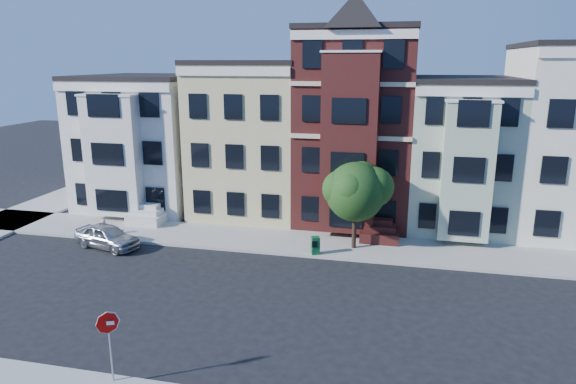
% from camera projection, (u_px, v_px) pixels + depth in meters
% --- Properties ---
extents(ground, '(120.00, 120.00, 0.00)m').
position_uv_depth(ground, '(320.00, 313.00, 21.48)').
color(ground, black).
extents(far_sidewalk, '(60.00, 4.00, 0.15)m').
position_uv_depth(far_sidewalk, '(343.00, 246.00, 29.02)').
color(far_sidewalk, '#9E9B93').
rests_on(far_sidewalk, ground).
extents(house_white, '(8.00, 9.00, 9.00)m').
position_uv_depth(house_white, '(150.00, 142.00, 37.27)').
color(house_white, silver).
rests_on(house_white, ground).
extents(house_yellow, '(7.00, 9.00, 10.00)m').
position_uv_depth(house_yellow, '(255.00, 139.00, 35.43)').
color(house_yellow, '#CBBB85').
rests_on(house_yellow, ground).
extents(house_brown, '(7.00, 9.00, 12.00)m').
position_uv_depth(house_brown, '(357.00, 128.00, 33.69)').
color(house_brown, '#381311').
rests_on(house_brown, ground).
extents(house_green, '(6.00, 9.00, 9.00)m').
position_uv_depth(house_green, '(459.00, 154.00, 32.67)').
color(house_green, '#A1B197').
rests_on(house_green, ground).
extents(street_tree, '(6.77, 6.77, 5.99)m').
position_uv_depth(street_tree, '(355.00, 196.00, 27.87)').
color(street_tree, '#2B531F').
rests_on(street_tree, far_sidewalk).
extents(parked_car, '(4.27, 2.58, 1.36)m').
position_uv_depth(parked_car, '(107.00, 236.00, 28.86)').
color(parked_car, '#ADB0B7').
rests_on(parked_car, ground).
extents(newspaper_box, '(0.55, 0.53, 0.97)m').
position_uv_depth(newspaper_box, '(315.00, 245.00, 27.56)').
color(newspaper_box, '#166230').
rests_on(newspaper_box, far_sidewalk).
extents(fire_hydrant, '(0.31, 0.31, 0.74)m').
position_uv_depth(fire_hydrant, '(104.00, 228.00, 30.70)').
color(fire_hydrant, beige).
rests_on(fire_hydrant, far_sidewalk).
extents(stop_sign, '(0.75, 0.39, 2.78)m').
position_uv_depth(stop_sign, '(110.00, 342.00, 16.39)').
color(stop_sign, '#AD0000').
rests_on(stop_sign, near_sidewalk).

